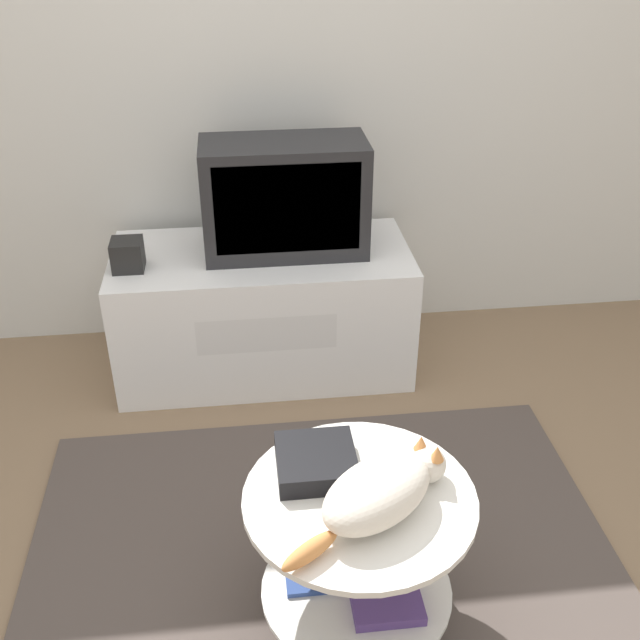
% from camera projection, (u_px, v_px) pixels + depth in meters
% --- Properties ---
extents(ground_plane, '(12.00, 12.00, 0.00)m').
position_uv_depth(ground_plane, '(329.00, 601.00, 2.13)').
color(ground_plane, '#7F664C').
extents(wall_back, '(8.00, 0.05, 2.60)m').
position_uv_depth(wall_back, '(277.00, 22.00, 2.82)').
color(wall_back, silver).
rests_on(wall_back, ground_plane).
extents(rug, '(1.76, 1.59, 0.02)m').
position_uv_depth(rug, '(329.00, 599.00, 2.12)').
color(rug, '#4C423D').
rests_on(rug, ground_plane).
extents(tv_stand, '(1.16, 0.55, 0.52)m').
position_uv_depth(tv_stand, '(264.00, 310.00, 3.03)').
color(tv_stand, white).
rests_on(tv_stand, ground_plane).
extents(tv, '(0.62, 0.29, 0.43)m').
position_uv_depth(tv, '(285.00, 198.00, 2.81)').
color(tv, '#232326').
rests_on(tv, tv_stand).
extents(speaker, '(0.11, 0.11, 0.11)m').
position_uv_depth(speaker, '(128.00, 255.00, 2.75)').
color(speaker, black).
rests_on(speaker, tv_stand).
extents(coffee_table, '(0.58, 0.58, 0.45)m').
position_uv_depth(coffee_table, '(358.00, 547.00, 1.92)').
color(coffee_table, '#B2B2B7').
rests_on(coffee_table, rug).
extents(dvd_box, '(0.20, 0.20, 0.06)m').
position_uv_depth(dvd_box, '(316.00, 462.00, 1.90)').
color(dvd_box, black).
rests_on(dvd_box, coffee_table).
extents(cat, '(0.44, 0.35, 0.13)m').
position_uv_depth(cat, '(381.00, 491.00, 1.75)').
color(cat, silver).
rests_on(cat, coffee_table).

